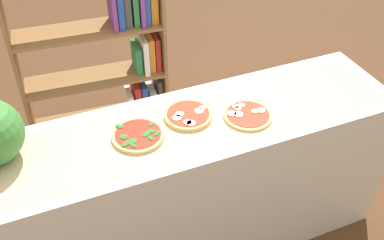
{
  "coord_description": "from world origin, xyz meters",
  "views": [
    {
      "loc": [
        -0.67,
        -1.61,
        2.35
      ],
      "look_at": [
        0.0,
        0.0,
        0.93
      ],
      "focal_mm": 43.22,
      "sensor_mm": 36.0,
      "label": 1
    }
  ],
  "objects_px": {
    "pizza_mozzarella_2": "(248,115)",
    "bookshelf": "(117,78)",
    "pizza_spinach_0": "(138,135)",
    "pizza_mozzarella_1": "(188,115)"
  },
  "relations": [
    {
      "from": "pizza_spinach_0",
      "to": "pizza_mozzarella_1",
      "type": "relative_size",
      "value": 1.04
    },
    {
      "from": "pizza_mozzarella_2",
      "to": "pizza_mozzarella_1",
      "type": "bearing_deg",
      "value": 158.42
    },
    {
      "from": "pizza_mozzarella_1",
      "to": "bookshelf",
      "type": "distance_m",
      "value": 0.91
    },
    {
      "from": "pizza_spinach_0",
      "to": "pizza_mozzarella_2",
      "type": "height_order",
      "value": "pizza_spinach_0"
    },
    {
      "from": "pizza_mozzarella_2",
      "to": "bookshelf",
      "type": "distance_m",
      "value": 1.09
    },
    {
      "from": "pizza_mozzarella_2",
      "to": "bookshelf",
      "type": "bearing_deg",
      "value": 114.11
    },
    {
      "from": "pizza_mozzarella_1",
      "to": "pizza_mozzarella_2",
      "type": "relative_size",
      "value": 0.99
    },
    {
      "from": "pizza_mozzarella_1",
      "to": "bookshelf",
      "type": "xyz_separation_m",
      "value": [
        -0.16,
        0.86,
        -0.27
      ]
    },
    {
      "from": "pizza_mozzarella_1",
      "to": "bookshelf",
      "type": "height_order",
      "value": "bookshelf"
    },
    {
      "from": "pizza_mozzarella_1",
      "to": "bookshelf",
      "type": "bearing_deg",
      "value": 100.39
    }
  ]
}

